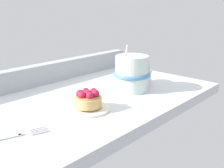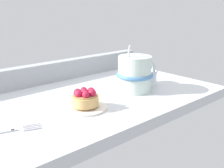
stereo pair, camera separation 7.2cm
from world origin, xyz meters
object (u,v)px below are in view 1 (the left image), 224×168
dessert_plate (88,108)px  coffee_mug (132,73)px  sugar_bowl (141,76)px  raspberry_tart (88,99)px  dessert_fork (6,137)px

dessert_plate → coffee_mug: size_ratio=0.73×
coffee_mug → sugar_bowl: size_ratio=2.15×
dessert_plate → coffee_mug: 19.91cm
raspberry_tart → sugar_bowl: (26.65, 3.80, -0.37)cm
raspberry_tart → dessert_fork: bearing=177.8°
raspberry_tart → sugar_bowl: bearing=8.1°
dessert_fork → coffee_mug: bearing=1.4°
dessert_plate → sugar_bowl: 26.99cm
dessert_plate → dessert_fork: 20.56cm
raspberry_tart → coffee_mug: 19.50cm
raspberry_tart → dessert_fork: 20.70cm
coffee_mug → dessert_fork: 40.12cm
dessert_plate → raspberry_tart: raspberry_tart is taller
coffee_mug → dessert_fork: coffee_mug is taller
dessert_plate → raspberry_tart: 2.33cm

